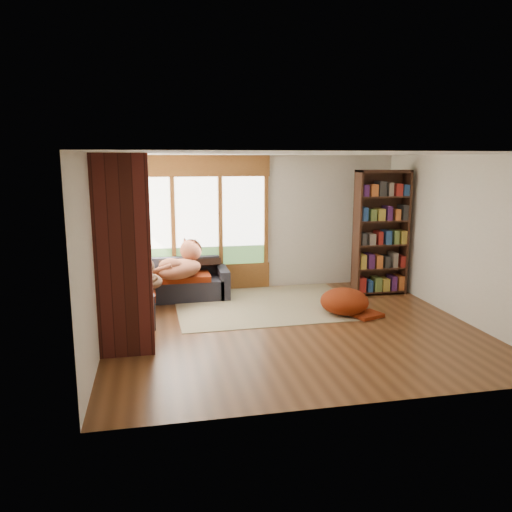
{
  "coord_description": "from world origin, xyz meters",
  "views": [
    {
      "loc": [
        -1.99,
        -7.01,
        2.52
      ],
      "look_at": [
        -0.37,
        0.91,
        0.95
      ],
      "focal_mm": 35.0,
      "sensor_mm": 36.0,
      "label": 1
    }
  ],
  "objects": [
    {
      "name": "wall_front",
      "position": [
        0.0,
        -2.5,
        1.3
      ],
      "size": [
        5.5,
        0.04,
        2.6
      ],
      "primitive_type": "cube",
      "color": "silver",
      "rests_on": "ground"
    },
    {
      "name": "pouf",
      "position": [
        1.03,
        0.47,
        0.23
      ],
      "size": [
        0.81,
        0.81,
        0.43
      ],
      "primitive_type": "ellipsoid",
      "rotation": [
        0.0,
        0.0,
        0.02
      ],
      "color": "maroon",
      "rests_on": "area_rug"
    },
    {
      "name": "roller_blind",
      "position": [
        -2.69,
        2.03,
        1.75
      ],
      "size": [
        0.03,
        0.72,
        0.9
      ],
      "primitive_type": "cube",
      "color": "#729154",
      "rests_on": "wall_left"
    },
    {
      "name": "brick_chimney",
      "position": [
        -2.4,
        -0.35,
        1.3
      ],
      "size": [
        0.7,
        0.7,
        2.6
      ],
      "primitive_type": "cube",
      "color": "#471914",
      "rests_on": "ground"
    },
    {
      "name": "bookshelf",
      "position": [
        2.14,
        1.54,
        1.17
      ],
      "size": [
        1.0,
        0.33,
        2.33
      ],
      "color": "#381D12",
      "rests_on": "ground"
    },
    {
      "name": "area_rug",
      "position": [
        -0.13,
        1.24,
        0.01
      ],
      "size": [
        3.16,
        2.44,
        0.01
      ],
      "primitive_type": "cube",
      "rotation": [
        0.0,
        0.0,
        0.02
      ],
      "color": "beige",
      "rests_on": "ground"
    },
    {
      "name": "floor",
      "position": [
        0.0,
        0.0,
        0.0
      ],
      "size": [
        5.5,
        5.5,
        0.0
      ],
      "primitive_type": "plane",
      "color": "#4E2B15",
      "rests_on": "ground"
    },
    {
      "name": "wall_right",
      "position": [
        2.75,
        0.0,
        1.3
      ],
      "size": [
        0.04,
        5.0,
        2.6
      ],
      "primitive_type": "cube",
      "color": "silver",
      "rests_on": "ground"
    },
    {
      "name": "wall_back",
      "position": [
        0.0,
        2.5,
        1.3
      ],
      "size": [
        5.5,
        0.04,
        2.6
      ],
      "primitive_type": "cube",
      "color": "silver",
      "rests_on": "ground"
    },
    {
      "name": "windows_left",
      "position": [
        -2.72,
        1.2,
        1.35
      ],
      "size": [
        0.1,
        2.62,
        1.9
      ],
      "color": "brown",
      "rests_on": "wall_left"
    },
    {
      "name": "sectional_sofa",
      "position": [
        -1.95,
        1.7,
        0.3
      ],
      "size": [
        2.2,
        2.2,
        0.8
      ],
      "rotation": [
        0.0,
        0.0,
        -0.08
      ],
      "color": "black",
      "rests_on": "ground"
    },
    {
      "name": "dog_brindle",
      "position": [
        -2.13,
        1.04,
        0.73
      ],
      "size": [
        0.52,
        0.75,
        0.39
      ],
      "rotation": [
        0.0,
        0.0,
        1.72
      ],
      "color": "#3B2317",
      "rests_on": "sectional_sofa"
    },
    {
      "name": "windows_back",
      "position": [
        -1.2,
        2.47,
        1.35
      ],
      "size": [
        2.82,
        0.1,
        1.9
      ],
      "color": "brown",
      "rests_on": "wall_back"
    },
    {
      "name": "ceiling",
      "position": [
        0.0,
        0.0,
        2.6
      ],
      "size": [
        5.5,
        5.5,
        0.0
      ],
      "primitive_type": "plane",
      "color": "white"
    },
    {
      "name": "wall_left",
      "position": [
        -2.75,
        0.0,
        1.3
      ],
      "size": [
        0.04,
        5.0,
        2.6
      ],
      "primitive_type": "cube",
      "color": "silver",
      "rests_on": "ground"
    },
    {
      "name": "throw_pillows",
      "position": [
        -1.86,
        1.75,
        0.79
      ],
      "size": [
        1.98,
        1.68,
        0.45
      ],
      "color": "black",
      "rests_on": "sectional_sofa"
    },
    {
      "name": "dog_tan",
      "position": [
        -1.55,
        1.64,
        0.82
      ],
      "size": [
        1.11,
        1.14,
        0.56
      ],
      "rotation": [
        0.0,
        0.0,
        0.83
      ],
      "color": "brown",
      "rests_on": "sectional_sofa"
    }
  ]
}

